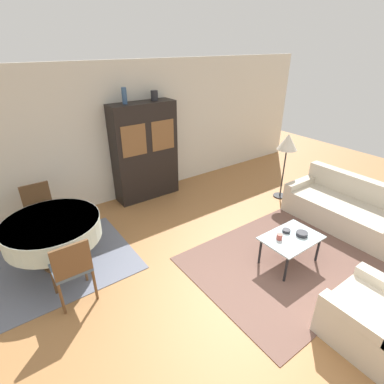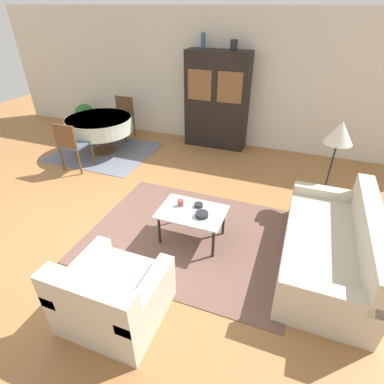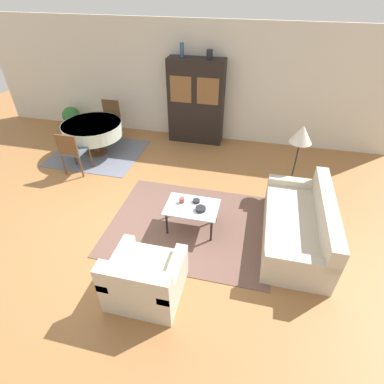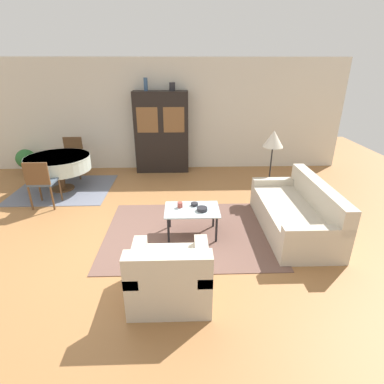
# 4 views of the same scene
# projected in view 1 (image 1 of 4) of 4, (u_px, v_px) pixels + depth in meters

# --- Properties ---
(ground_plane) EXTENTS (14.00, 14.00, 0.00)m
(ground_plane) POSITION_uv_depth(u_px,v_px,m) (243.00, 302.00, 3.83)
(ground_plane) COLOR #9E6B3D
(wall_back) EXTENTS (10.00, 0.06, 2.70)m
(wall_back) POSITION_uv_depth(u_px,v_px,m) (117.00, 135.00, 5.85)
(wall_back) COLOR beige
(wall_back) RESTS_ON ground_plane
(area_rug) EXTENTS (2.73, 2.12, 0.01)m
(area_rug) POSITION_uv_depth(u_px,v_px,m) (283.00, 261.00, 4.54)
(area_rug) COLOR brown
(area_rug) RESTS_ON ground_plane
(dining_rug) EXTENTS (2.01, 1.71, 0.01)m
(dining_rug) POSITION_uv_depth(u_px,v_px,m) (63.00, 263.00, 4.50)
(dining_rug) COLOR slate
(dining_rug) RESTS_ON ground_plane
(couch) EXTENTS (0.95, 1.98, 0.83)m
(couch) POSITION_uv_depth(u_px,v_px,m) (346.00, 209.00, 5.36)
(couch) COLOR beige
(couch) RESTS_ON ground_plane
(armchair) EXTENTS (0.92, 0.87, 0.80)m
(armchair) POSITION_uv_depth(u_px,v_px,m) (379.00, 321.00, 3.22)
(armchair) COLOR beige
(armchair) RESTS_ON ground_plane
(coffee_table) EXTENTS (0.85, 0.59, 0.45)m
(coffee_table) POSITION_uv_depth(u_px,v_px,m) (291.00, 240.00, 4.34)
(coffee_table) COLOR black
(coffee_table) RESTS_ON area_rug
(display_cabinet) EXTENTS (1.31, 0.43, 1.96)m
(display_cabinet) POSITION_uv_depth(u_px,v_px,m) (145.00, 152.00, 6.05)
(display_cabinet) COLOR black
(display_cabinet) RESTS_ON ground_plane
(dining_table) EXTENTS (1.33, 1.33, 0.74)m
(dining_table) POSITION_uv_depth(u_px,v_px,m) (53.00, 230.00, 4.23)
(dining_table) COLOR brown
(dining_table) RESTS_ON dining_rug
(dining_chair_near) EXTENTS (0.44, 0.44, 0.93)m
(dining_chair_near) POSITION_uv_depth(u_px,v_px,m) (71.00, 267.00, 3.62)
(dining_chair_near) COLOR brown
(dining_chair_near) RESTS_ON dining_rug
(dining_chair_far) EXTENTS (0.44, 0.44, 0.93)m
(dining_chair_far) POSITION_uv_depth(u_px,v_px,m) (40.00, 208.00, 4.89)
(dining_chair_far) COLOR brown
(dining_chair_far) RESTS_ON dining_rug
(floor_lamp) EXTENTS (0.40, 0.40, 1.37)m
(floor_lamp) POSITION_uv_depth(u_px,v_px,m) (287.00, 144.00, 5.93)
(floor_lamp) COLOR black
(floor_lamp) RESTS_ON ground_plane
(cup) EXTENTS (0.08, 0.08, 0.09)m
(cup) POSITION_uv_depth(u_px,v_px,m) (279.00, 237.00, 4.25)
(cup) COLOR #9E4238
(cup) RESTS_ON coffee_table
(bowl) EXTENTS (0.16, 0.16, 0.05)m
(bowl) POSITION_uv_depth(u_px,v_px,m) (302.00, 234.00, 4.34)
(bowl) COLOR #232328
(bowl) RESTS_ON coffee_table
(bowl_small) EXTENTS (0.12, 0.12, 0.04)m
(bowl_small) POSITION_uv_depth(u_px,v_px,m) (286.00, 231.00, 4.42)
(bowl_small) COLOR #232328
(bowl_small) RESTS_ON coffee_table
(vase_tall) EXTENTS (0.09, 0.09, 0.29)m
(vase_tall) POSITION_uv_depth(u_px,v_px,m) (124.00, 96.00, 5.38)
(vase_tall) COLOR #33517A
(vase_tall) RESTS_ON display_cabinet
(vase_short) EXTENTS (0.14, 0.14, 0.19)m
(vase_short) POSITION_uv_depth(u_px,v_px,m) (154.00, 96.00, 5.72)
(vase_short) COLOR #232328
(vase_short) RESTS_ON display_cabinet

